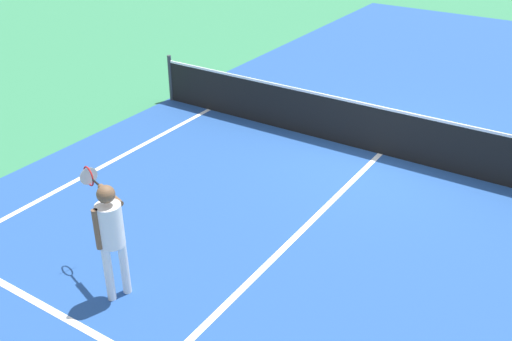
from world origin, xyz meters
TOP-DOWN VIEW (x-y plane):
  - ground_plane at (0.00, 0.00)m, footprint 60.00×60.00m
  - court_surface_inbounds at (0.00, 0.00)m, footprint 10.62×24.40m
  - line_center_service at (0.00, -3.20)m, footprint 0.10×6.40m
  - net at (0.00, 0.00)m, footprint 10.51×0.09m
  - player_near at (-1.30, -5.70)m, footprint 1.10×0.76m

SIDE VIEW (x-z plane):
  - ground_plane at x=0.00m, z-range 0.00..0.00m
  - court_surface_inbounds at x=0.00m, z-range 0.00..0.00m
  - line_center_service at x=0.00m, z-range 0.00..0.01m
  - net at x=0.00m, z-range -0.04..1.03m
  - player_near at x=-1.30m, z-range 0.20..1.84m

